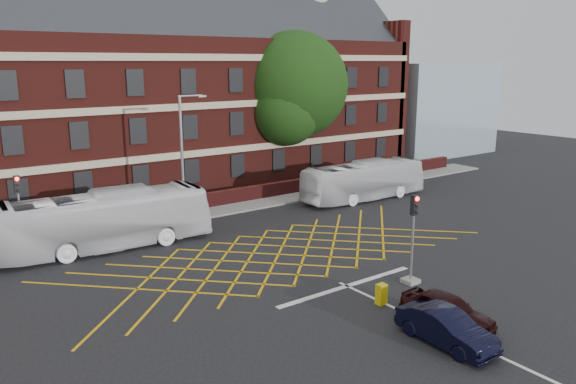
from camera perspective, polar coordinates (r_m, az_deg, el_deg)
ground at (r=29.10m, az=1.33°, el=-7.41°), size 120.00×120.00×0.00m
victorian_building at (r=46.76m, az=-15.39°, el=9.76°), size 51.00×12.17×20.40m
boundary_wall at (r=39.55m, az=-10.30°, el=-1.22°), size 56.00×0.50×1.10m
far_pavement at (r=38.80m, az=-9.61°, el=-2.22°), size 60.00×3.00×0.12m
glass_block at (r=66.40m, az=13.63°, el=8.27°), size 14.00×10.00×10.00m
box_junction_hatching at (r=30.61m, az=-0.98°, el=-6.34°), size 8.22×8.22×0.02m
stop_line at (r=26.62m, az=6.02°, el=-9.47°), size 8.00×0.30×0.02m
centre_line at (r=22.74m, az=17.48°, el=-14.18°), size 0.15×14.00×0.02m
bus_left at (r=32.61m, az=-18.23°, el=-2.79°), size 11.93×3.65×3.27m
bus_right at (r=42.59m, az=7.71°, el=1.14°), size 10.47×2.88×2.89m
car_navy at (r=22.01m, az=15.76°, el=-13.14°), size 1.47×3.98×1.30m
car_maroon at (r=23.42m, az=15.87°, el=-11.46°), size 1.76×3.95×1.32m
deciduous_tree at (r=47.83m, az=0.64°, el=10.07°), size 8.95×8.95×12.75m
traffic_light_near at (r=26.87m, az=12.51°, el=-5.51°), size 0.70×0.70×4.27m
traffic_light_far at (r=33.72m, az=-25.48°, el=-2.68°), size 0.70×0.70×4.27m
street_lamp at (r=35.46m, az=-10.49°, el=0.81°), size 2.25×1.00×8.23m
utility_cabinet at (r=24.81m, az=9.46°, el=-10.21°), size 0.42×0.36×0.91m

